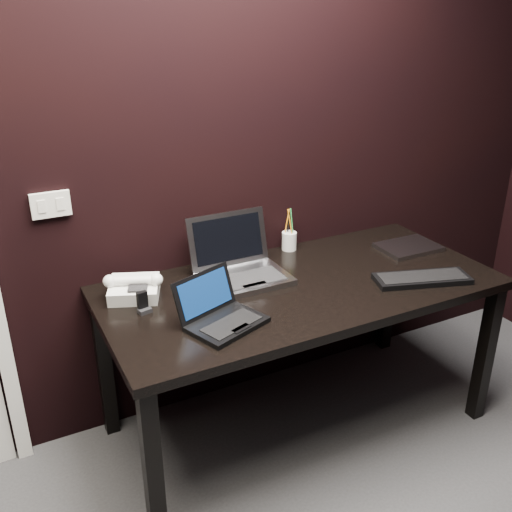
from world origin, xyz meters
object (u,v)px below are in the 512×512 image
desk_phone (134,288)px  mobile_phone (143,305)px  netbook (221,315)px  ext_keyboard (422,279)px  closed_laptop (408,247)px  silver_laptop (240,268)px  desk (301,300)px  pen_cup (289,240)px

desk_phone → mobile_phone: bearing=-91.4°
netbook → ext_keyboard: size_ratio=0.79×
closed_laptop → silver_laptop: bearing=174.7°
netbook → ext_keyboard: 0.92m
desk → mobile_phone: size_ratio=20.08×
silver_laptop → closed_laptop: 0.88m
desk_phone → closed_laptop: bearing=-4.7°
silver_laptop → pen_cup: silver_laptop is taller
silver_laptop → mobile_phone: size_ratio=4.40×
mobile_phone → pen_cup: size_ratio=0.40×
netbook → mobile_phone: netbook is taller
mobile_phone → ext_keyboard: bearing=-14.0°
desk → pen_cup: bearing=67.9°
desk → closed_laptop: (0.67, 0.09, 0.09)m
desk_phone → pen_cup: bearing=10.5°
netbook → silver_laptop: silver_laptop is taller
ext_keyboard → pen_cup: (-0.33, 0.57, 0.04)m
closed_laptop → pen_cup: pen_cup is taller
desk → silver_laptop: bearing=140.7°
desk_phone → pen_cup: size_ratio=1.19×
silver_laptop → closed_laptop: bearing=-5.3°
closed_laptop → netbook: bearing=-167.8°
closed_laptop → desk: bearing=-172.4°
silver_laptop → closed_laptop: size_ratio=1.28×
desk → desk_phone: desk_phone is taller
netbook → mobile_phone: bearing=136.8°
pen_cup → desk_phone: bearing=-169.5°
netbook → desk_phone: netbook is taller
ext_keyboard → mobile_phone: mobile_phone is taller
mobile_phone → netbook: bearing=-43.2°
netbook → desk_phone: bearing=123.2°
desk → desk_phone: bearing=163.4°
desk_phone → silver_laptop: bearing=-3.6°
mobile_phone → pen_cup: bearing=19.1°
closed_laptop → pen_cup: (-0.52, 0.26, 0.04)m
silver_laptop → closed_laptop: silver_laptop is taller
closed_laptop → desk_phone: 1.34m
desk → desk_phone: 0.71m
desk_phone → mobile_phone: size_ratio=2.94×
desk → closed_laptop: size_ratio=5.85×
silver_laptop → netbook: bearing=-126.1°
netbook → mobile_phone: (-0.23, 0.22, -0.00)m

